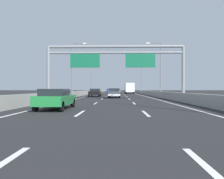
% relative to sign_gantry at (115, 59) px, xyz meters
% --- Properties ---
extents(ground_plane, '(260.00, 260.00, 0.00)m').
position_rel_sign_gantry_xyz_m(ground_plane, '(0.07, 73.66, -4.80)').
color(ground_plane, '#262628').
extents(lane_dash_left_1, '(0.16, 3.00, 0.01)m').
position_rel_sign_gantry_xyz_m(lane_dash_left_1, '(-1.73, -13.84, -4.79)').
color(lane_dash_left_1, white).
rests_on(lane_dash_left_1, ground_plane).
extents(lane_dash_left_2, '(0.16, 3.00, 0.01)m').
position_rel_sign_gantry_xyz_m(lane_dash_left_2, '(-1.73, -4.84, -4.79)').
color(lane_dash_left_2, white).
rests_on(lane_dash_left_2, ground_plane).
extents(lane_dash_left_3, '(0.16, 3.00, 0.01)m').
position_rel_sign_gantry_xyz_m(lane_dash_left_3, '(-1.73, 4.16, -4.79)').
color(lane_dash_left_3, white).
rests_on(lane_dash_left_3, ground_plane).
extents(lane_dash_left_4, '(0.16, 3.00, 0.01)m').
position_rel_sign_gantry_xyz_m(lane_dash_left_4, '(-1.73, 13.16, -4.79)').
color(lane_dash_left_4, white).
rests_on(lane_dash_left_4, ground_plane).
extents(lane_dash_left_5, '(0.16, 3.00, 0.01)m').
position_rel_sign_gantry_xyz_m(lane_dash_left_5, '(-1.73, 22.16, -4.79)').
color(lane_dash_left_5, white).
rests_on(lane_dash_left_5, ground_plane).
extents(lane_dash_left_6, '(0.16, 3.00, 0.01)m').
position_rel_sign_gantry_xyz_m(lane_dash_left_6, '(-1.73, 31.16, -4.79)').
color(lane_dash_left_6, white).
rests_on(lane_dash_left_6, ground_plane).
extents(lane_dash_left_7, '(0.16, 3.00, 0.01)m').
position_rel_sign_gantry_xyz_m(lane_dash_left_7, '(-1.73, 40.16, -4.79)').
color(lane_dash_left_7, white).
rests_on(lane_dash_left_7, ground_plane).
extents(lane_dash_left_8, '(0.16, 3.00, 0.01)m').
position_rel_sign_gantry_xyz_m(lane_dash_left_8, '(-1.73, 49.16, -4.79)').
color(lane_dash_left_8, white).
rests_on(lane_dash_left_8, ground_plane).
extents(lane_dash_left_9, '(0.16, 3.00, 0.01)m').
position_rel_sign_gantry_xyz_m(lane_dash_left_9, '(-1.73, 58.16, -4.79)').
color(lane_dash_left_9, white).
rests_on(lane_dash_left_9, ground_plane).
extents(lane_dash_left_10, '(0.16, 3.00, 0.01)m').
position_rel_sign_gantry_xyz_m(lane_dash_left_10, '(-1.73, 67.16, -4.79)').
color(lane_dash_left_10, white).
rests_on(lane_dash_left_10, ground_plane).
extents(lane_dash_left_11, '(0.16, 3.00, 0.01)m').
position_rel_sign_gantry_xyz_m(lane_dash_left_11, '(-1.73, 76.16, -4.79)').
color(lane_dash_left_11, white).
rests_on(lane_dash_left_11, ground_plane).
extents(lane_dash_left_12, '(0.16, 3.00, 0.01)m').
position_rel_sign_gantry_xyz_m(lane_dash_left_12, '(-1.73, 85.16, -4.79)').
color(lane_dash_left_12, white).
rests_on(lane_dash_left_12, ground_plane).
extents(lane_dash_left_13, '(0.16, 3.00, 0.01)m').
position_rel_sign_gantry_xyz_m(lane_dash_left_13, '(-1.73, 94.16, -4.79)').
color(lane_dash_left_13, white).
rests_on(lane_dash_left_13, ground_plane).
extents(lane_dash_left_14, '(0.16, 3.00, 0.01)m').
position_rel_sign_gantry_xyz_m(lane_dash_left_14, '(-1.73, 103.16, -4.79)').
color(lane_dash_left_14, white).
rests_on(lane_dash_left_14, ground_plane).
extents(lane_dash_left_15, '(0.16, 3.00, 0.01)m').
position_rel_sign_gantry_xyz_m(lane_dash_left_15, '(-1.73, 112.16, -4.79)').
color(lane_dash_left_15, white).
rests_on(lane_dash_left_15, ground_plane).
extents(lane_dash_left_16, '(0.16, 3.00, 0.01)m').
position_rel_sign_gantry_xyz_m(lane_dash_left_16, '(-1.73, 121.16, -4.79)').
color(lane_dash_left_16, white).
rests_on(lane_dash_left_16, ground_plane).
extents(lane_dash_left_17, '(0.16, 3.00, 0.01)m').
position_rel_sign_gantry_xyz_m(lane_dash_left_17, '(-1.73, 130.16, -4.79)').
color(lane_dash_left_17, white).
rests_on(lane_dash_left_17, ground_plane).
extents(lane_dash_right_0, '(0.16, 3.00, 0.01)m').
position_rel_sign_gantry_xyz_m(lane_dash_right_0, '(1.87, -22.84, -4.79)').
color(lane_dash_right_0, white).
rests_on(lane_dash_right_0, ground_plane).
extents(lane_dash_right_1, '(0.16, 3.00, 0.01)m').
position_rel_sign_gantry_xyz_m(lane_dash_right_1, '(1.87, -13.84, -4.79)').
color(lane_dash_right_1, white).
rests_on(lane_dash_right_1, ground_plane).
extents(lane_dash_right_2, '(0.16, 3.00, 0.01)m').
position_rel_sign_gantry_xyz_m(lane_dash_right_2, '(1.87, -4.84, -4.79)').
color(lane_dash_right_2, white).
rests_on(lane_dash_right_2, ground_plane).
extents(lane_dash_right_3, '(0.16, 3.00, 0.01)m').
position_rel_sign_gantry_xyz_m(lane_dash_right_3, '(1.87, 4.16, -4.79)').
color(lane_dash_right_3, white).
rests_on(lane_dash_right_3, ground_plane).
extents(lane_dash_right_4, '(0.16, 3.00, 0.01)m').
position_rel_sign_gantry_xyz_m(lane_dash_right_4, '(1.87, 13.16, -4.79)').
color(lane_dash_right_4, white).
rests_on(lane_dash_right_4, ground_plane).
extents(lane_dash_right_5, '(0.16, 3.00, 0.01)m').
position_rel_sign_gantry_xyz_m(lane_dash_right_5, '(1.87, 22.16, -4.79)').
color(lane_dash_right_5, white).
rests_on(lane_dash_right_5, ground_plane).
extents(lane_dash_right_6, '(0.16, 3.00, 0.01)m').
position_rel_sign_gantry_xyz_m(lane_dash_right_6, '(1.87, 31.16, -4.79)').
color(lane_dash_right_6, white).
rests_on(lane_dash_right_6, ground_plane).
extents(lane_dash_right_7, '(0.16, 3.00, 0.01)m').
position_rel_sign_gantry_xyz_m(lane_dash_right_7, '(1.87, 40.16, -4.79)').
color(lane_dash_right_7, white).
rests_on(lane_dash_right_7, ground_plane).
extents(lane_dash_right_8, '(0.16, 3.00, 0.01)m').
position_rel_sign_gantry_xyz_m(lane_dash_right_8, '(1.87, 49.16, -4.79)').
color(lane_dash_right_8, white).
rests_on(lane_dash_right_8, ground_plane).
extents(lane_dash_right_9, '(0.16, 3.00, 0.01)m').
position_rel_sign_gantry_xyz_m(lane_dash_right_9, '(1.87, 58.16, -4.79)').
color(lane_dash_right_9, white).
rests_on(lane_dash_right_9, ground_plane).
extents(lane_dash_right_10, '(0.16, 3.00, 0.01)m').
position_rel_sign_gantry_xyz_m(lane_dash_right_10, '(1.87, 67.16, -4.79)').
color(lane_dash_right_10, white).
rests_on(lane_dash_right_10, ground_plane).
extents(lane_dash_right_11, '(0.16, 3.00, 0.01)m').
position_rel_sign_gantry_xyz_m(lane_dash_right_11, '(1.87, 76.16, -4.79)').
color(lane_dash_right_11, white).
rests_on(lane_dash_right_11, ground_plane).
extents(lane_dash_right_12, '(0.16, 3.00, 0.01)m').
position_rel_sign_gantry_xyz_m(lane_dash_right_12, '(1.87, 85.16, -4.79)').
color(lane_dash_right_12, white).
rests_on(lane_dash_right_12, ground_plane).
extents(lane_dash_right_13, '(0.16, 3.00, 0.01)m').
position_rel_sign_gantry_xyz_m(lane_dash_right_13, '(1.87, 94.16, -4.79)').
color(lane_dash_right_13, white).
rests_on(lane_dash_right_13, ground_plane).
extents(lane_dash_right_14, '(0.16, 3.00, 0.01)m').
position_rel_sign_gantry_xyz_m(lane_dash_right_14, '(1.87, 103.16, -4.79)').
color(lane_dash_right_14, white).
rests_on(lane_dash_right_14, ground_plane).
extents(lane_dash_right_15, '(0.16, 3.00, 0.01)m').
position_rel_sign_gantry_xyz_m(lane_dash_right_15, '(1.87, 112.16, -4.79)').
color(lane_dash_right_15, white).
rests_on(lane_dash_right_15, ground_plane).
extents(lane_dash_right_16, '(0.16, 3.00, 0.01)m').
position_rel_sign_gantry_xyz_m(lane_dash_right_16, '(1.87, 121.16, -4.79)').
color(lane_dash_right_16, white).
rests_on(lane_dash_right_16, ground_plane).
extents(lane_dash_right_17, '(0.16, 3.00, 0.01)m').
position_rel_sign_gantry_xyz_m(lane_dash_right_17, '(1.87, 130.16, -4.79)').
color(lane_dash_right_17, white).
rests_on(lane_dash_right_17, ground_plane).
extents(edge_line_left, '(0.16, 176.00, 0.01)m').
position_rel_sign_gantry_xyz_m(edge_line_left, '(-5.18, 61.66, -4.79)').
color(edge_line_left, white).
rests_on(edge_line_left, ground_plane).
extents(edge_line_right, '(0.16, 176.00, 0.01)m').
position_rel_sign_gantry_xyz_m(edge_line_right, '(5.32, 61.66, -4.79)').
color(edge_line_right, white).
rests_on(edge_line_right, ground_plane).
extents(barrier_left, '(0.45, 220.00, 0.95)m').
position_rel_sign_gantry_xyz_m(barrier_left, '(-6.83, 83.66, -4.32)').
color(barrier_left, '#9E9E99').
rests_on(barrier_left, ground_plane).
extents(barrier_right, '(0.45, 220.00, 0.95)m').
position_rel_sign_gantry_xyz_m(barrier_right, '(6.97, 83.66, -4.32)').
color(barrier_right, '#9E9E99').
rests_on(barrier_right, ground_plane).
extents(sign_gantry, '(15.83, 0.36, 6.36)m').
position_rel_sign_gantry_xyz_m(sign_gantry, '(0.00, 0.00, 0.00)').
color(sign_gantry, gray).
rests_on(sign_gantry, ground_plane).
extents(streetlamp_left_mid, '(2.58, 0.28, 9.50)m').
position_rel_sign_gantry_xyz_m(streetlamp_left_mid, '(-7.39, 13.66, 0.60)').
color(streetlamp_left_mid, slate).
rests_on(streetlamp_left_mid, ground_plane).
extents(streetlamp_right_mid, '(2.58, 0.28, 9.50)m').
position_rel_sign_gantry_xyz_m(streetlamp_right_mid, '(7.54, 13.66, 0.60)').
color(streetlamp_right_mid, slate).
rests_on(streetlamp_right_mid, ground_plane).
extents(streetlamp_left_far, '(2.58, 0.28, 9.50)m').
position_rel_sign_gantry_xyz_m(streetlamp_left_far, '(-7.39, 44.92, 0.60)').
color(streetlamp_left_far, slate).
rests_on(streetlamp_left_far, ground_plane).
extents(streetlamp_right_far, '(2.58, 0.28, 9.50)m').
position_rel_sign_gantry_xyz_m(streetlamp_right_far, '(7.54, 44.92, 0.60)').
color(streetlamp_right_far, slate).
rests_on(streetlamp_right_far, ground_plane).
extents(black_car, '(1.88, 4.68, 1.39)m').
position_rel_sign_gantry_xyz_m(black_car, '(-3.57, 13.46, -4.07)').
color(black_car, black).
rests_on(black_car, ground_plane).
extents(yellow_car, '(1.78, 4.24, 1.41)m').
position_rel_sign_gantry_xyz_m(yellow_car, '(0.02, 28.19, -4.06)').
color(yellow_car, yellow).
rests_on(yellow_car, ground_plane).
extents(white_car, '(1.77, 4.67, 1.44)m').
position_rel_sign_gantry_xyz_m(white_car, '(-0.17, 9.73, -4.07)').
color(white_car, silver).
rests_on(white_car, ground_plane).
extents(green_car, '(1.77, 4.55, 1.35)m').
position_rel_sign_gantry_xyz_m(green_car, '(-3.75, -11.35, -4.08)').
color(green_car, '#1E7A38').
rests_on(green_car, ground_plane).
extents(silver_car, '(1.77, 4.39, 1.41)m').
position_rel_sign_gantry_xyz_m(silver_car, '(0.10, 91.86, -4.06)').
color(silver_car, '#A8ADB2').
rests_on(silver_car, ground_plane).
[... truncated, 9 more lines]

